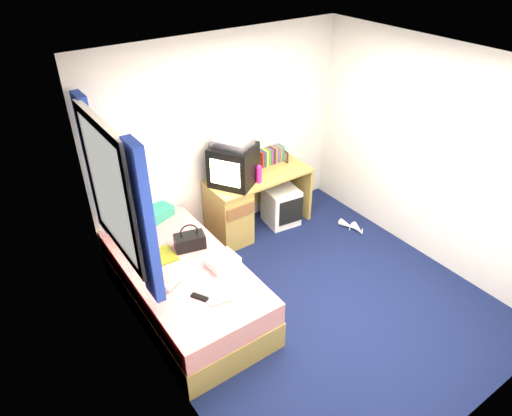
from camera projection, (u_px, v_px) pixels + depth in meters
ground at (312, 301)px, 4.74m from camera, size 3.40×3.40×0.00m
room_shell at (324, 179)px, 3.96m from camera, size 3.40×3.40×3.40m
bed at (185, 286)px, 4.55m from camera, size 1.01×2.00×0.54m
pillow at (145, 216)px, 5.00m from camera, size 0.64×0.51×0.12m
desk at (240, 206)px, 5.53m from camera, size 1.30×0.55×0.75m
storage_cube at (281, 206)px, 5.83m from camera, size 0.44×0.44×0.49m
crt_tv at (233, 165)px, 5.18m from camera, size 0.63×0.64×0.47m
vcr at (233, 142)px, 5.04m from camera, size 0.44×0.50×0.08m
book_row at (271, 156)px, 5.69m from camera, size 0.34×0.13×0.20m
picture_frame at (286, 156)px, 5.74m from camera, size 0.04×0.12×0.14m
pink_water_bottle at (259, 175)px, 5.27m from camera, size 0.06×0.06×0.20m
aerosol_can at (247, 168)px, 5.43m from camera, size 0.05×0.05×0.18m
handbag at (190, 241)px, 4.58m from camera, size 0.33×0.24×0.28m
towel at (223, 262)px, 4.37m from camera, size 0.29×0.25×0.09m
magazine at (164, 255)px, 4.51m from camera, size 0.22×0.29×0.01m
water_bottle at (173, 283)px, 4.13m from camera, size 0.21×0.15×0.07m
colour_swatch_fan at (221, 301)px, 3.97m from camera, size 0.23×0.11×0.01m
remote_control at (200, 297)px, 4.01m from camera, size 0.12×0.16×0.02m
window_assembly at (114, 192)px, 3.84m from camera, size 0.11×1.42×1.40m
white_heels at (353, 227)px, 5.79m from camera, size 0.18×0.38×0.09m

